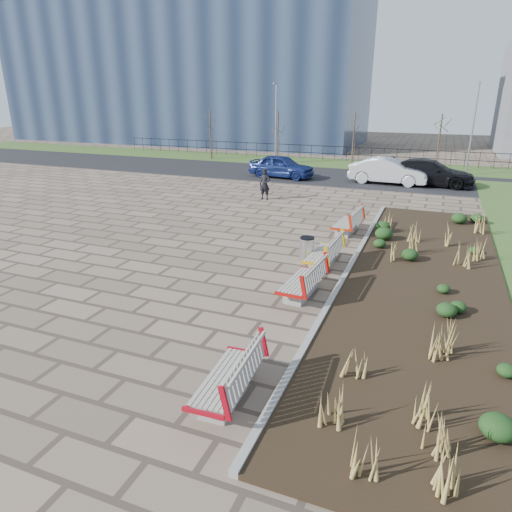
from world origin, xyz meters
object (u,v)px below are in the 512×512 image
at_px(bench_b, 302,279).
at_px(pedestrian, 265,184).
at_px(lamp_east, 472,130).
at_px(bench_c, 323,252).
at_px(litter_bin, 307,251).
at_px(car_blue, 281,166).
at_px(bench_a, 226,375).
at_px(lamp_west, 276,125).
at_px(car_black, 429,172).
at_px(car_silver, 388,171).
at_px(bench_d, 347,221).

height_order(bench_b, pedestrian, pedestrian).
bearing_deg(lamp_east, bench_c, -103.54).
distance_m(litter_bin, car_blue, 16.25).
height_order(bench_b, litter_bin, bench_b).
xyz_separation_m(bench_a, lamp_west, (-9.00, 28.28, 2.54)).
distance_m(bench_a, bench_b, 5.00).
relative_size(bench_b, bench_c, 1.00).
bearing_deg(car_black, car_blue, 100.92).
bearing_deg(lamp_west, bench_a, -72.35).
height_order(car_silver, lamp_east, lamp_east).
relative_size(bench_a, lamp_east, 0.35).
bearing_deg(bench_d, lamp_east, 77.63).
bearing_deg(bench_d, car_black, 81.49).
distance_m(bench_b, bench_c, 2.52).
bearing_deg(car_blue, bench_b, -153.55).
relative_size(bench_a, car_silver, 0.44).
relative_size(bench_c, car_blue, 0.48).
height_order(bench_b, lamp_east, lamp_east).
distance_m(bench_a, litter_bin, 7.59).
relative_size(bench_b, litter_bin, 2.34).
relative_size(bench_b, pedestrian, 1.28).
xyz_separation_m(car_black, lamp_west, (-11.72, 4.75, 2.25)).
height_order(bench_a, car_silver, car_silver).
distance_m(pedestrian, car_blue, 6.69).
distance_m(bench_c, bench_d, 4.05).
relative_size(bench_d, car_blue, 0.48).
height_order(bench_d, car_black, car_black).
bearing_deg(bench_b, lamp_west, 114.62).
bearing_deg(car_blue, lamp_west, 29.22).
bearing_deg(bench_d, lamp_west, 122.61).
height_order(car_silver, lamp_west, lamp_west).
distance_m(bench_d, lamp_east, 17.62).
bearing_deg(litter_bin, bench_a, -85.72).
relative_size(litter_bin, car_blue, 0.21).
bearing_deg(bench_b, car_black, 85.13).
bearing_deg(lamp_east, car_silver, -131.88).
height_order(litter_bin, car_blue, car_blue).
xyz_separation_m(car_black, lamp_east, (2.28, 4.75, 2.25)).
bearing_deg(bench_c, bench_a, -87.51).
xyz_separation_m(bench_d, car_black, (2.72, 11.96, 0.29)).
bearing_deg(bench_a, pedestrian, 105.31).
bearing_deg(litter_bin, lamp_east, 74.96).
relative_size(pedestrian, car_black, 0.31).
xyz_separation_m(litter_bin, car_silver, (0.89, 15.50, 0.36)).
distance_m(bench_b, pedestrian, 12.30).
distance_m(bench_b, car_silver, 18.07).
bearing_deg(bench_d, bench_c, -85.70).
bearing_deg(bench_b, pedestrian, 119.03).
bearing_deg(lamp_west, car_silver, -29.22).
bearing_deg(car_blue, pedestrian, -162.95).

